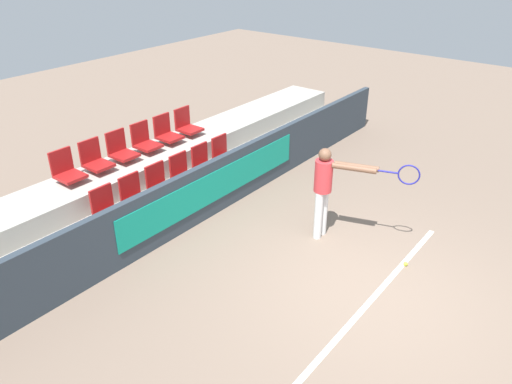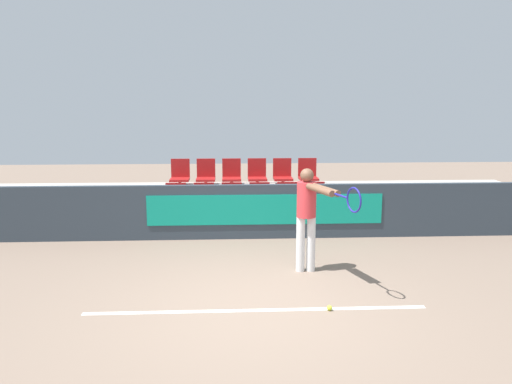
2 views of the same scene
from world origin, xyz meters
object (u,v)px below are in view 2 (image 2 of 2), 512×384
(stadium_chair_2, at_px, (232,200))
(stadium_chair_8, at_px, (232,175))
(stadium_chair_0, at_px, (176,201))
(stadium_chair_1, at_px, (204,200))
(stadium_chair_11, at_px, (308,174))
(stadium_chair_10, at_px, (283,174))
(stadium_chair_5, at_px, (315,199))
(tennis_player, at_px, (309,210))
(stadium_chair_4, at_px, (288,200))
(stadium_chair_6, at_px, (180,175))
(tennis_ball, at_px, (330,308))
(stadium_chair_7, at_px, (206,175))
(stadium_chair_3, at_px, (260,200))
(stadium_chair_9, at_px, (257,174))

(stadium_chair_2, distance_m, stadium_chair_8, 1.07)
(stadium_chair_0, distance_m, stadium_chair_2, 1.12)
(stadium_chair_1, relative_size, stadium_chair_11, 1.00)
(stadium_chair_11, bearing_deg, stadium_chair_10, 180.00)
(stadium_chair_11, bearing_deg, stadium_chair_5, -90.00)
(stadium_chair_10, distance_m, tennis_player, 3.69)
(stadium_chair_4, height_order, stadium_chair_6, stadium_chair_6)
(stadium_chair_11, relative_size, tennis_ball, 8.43)
(stadium_chair_7, bearing_deg, stadium_chair_10, 0.00)
(stadium_chair_3, relative_size, stadium_chair_4, 1.00)
(stadium_chair_5, height_order, stadium_chair_11, stadium_chair_11)
(tennis_ball, bearing_deg, stadium_chair_8, 103.00)
(stadium_chair_2, height_order, stadium_chair_3, same)
(stadium_chair_7, xyz_separation_m, stadium_chair_10, (1.67, 0.00, 0.00))
(stadium_chair_11, bearing_deg, stadium_chair_7, 180.00)
(stadium_chair_2, height_order, stadium_chair_11, stadium_chair_11)
(stadium_chair_10, distance_m, tennis_ball, 5.16)
(tennis_ball, bearing_deg, stadium_chair_10, 90.63)
(stadium_chair_9, xyz_separation_m, stadium_chair_10, (0.56, 0.00, 0.00))
(stadium_chair_3, height_order, tennis_player, tennis_player)
(stadium_chair_0, bearing_deg, tennis_player, -50.21)
(stadium_chair_10, relative_size, tennis_ball, 8.43)
(stadium_chair_10, bearing_deg, stadium_chair_5, -60.92)
(stadium_chair_8, bearing_deg, stadium_chair_10, 0.00)
(stadium_chair_0, distance_m, stadium_chair_9, 1.99)
(stadium_chair_5, height_order, stadium_chair_7, stadium_chair_7)
(stadium_chair_4, bearing_deg, tennis_player, -89.85)
(stadium_chair_10, relative_size, stadium_chair_11, 1.00)
(stadium_chair_3, xyz_separation_m, stadium_chair_8, (-0.56, 1.00, 0.37))
(stadium_chair_0, distance_m, stadium_chair_11, 2.99)
(stadium_chair_2, bearing_deg, stadium_chair_11, 30.94)
(stadium_chair_4, relative_size, stadium_chair_6, 1.00)
(stadium_chair_3, bearing_deg, stadium_chair_7, 138.04)
(stadium_chair_1, distance_m, stadium_chair_5, 2.23)
(stadium_chair_8, height_order, stadium_chair_11, same)
(stadium_chair_0, height_order, stadium_chair_8, stadium_chair_8)
(stadium_chair_1, relative_size, stadium_chair_8, 1.00)
(tennis_player, distance_m, tennis_ball, 1.66)
(stadium_chair_10, bearing_deg, stadium_chair_2, -138.04)
(stadium_chair_0, xyz_separation_m, stadium_chair_7, (0.56, 1.00, 0.37))
(stadium_chair_6, xyz_separation_m, stadium_chair_8, (1.12, 0.00, 0.00))
(stadium_chair_0, height_order, stadium_chair_11, stadium_chair_11)
(stadium_chair_11, relative_size, tennis_player, 0.36)
(stadium_chair_5, bearing_deg, stadium_chair_11, 90.00)
(tennis_player, bearing_deg, stadium_chair_1, 103.34)
(stadium_chair_2, xyz_separation_m, stadium_chair_5, (1.67, 0.00, 0.00))
(stadium_chair_8, bearing_deg, stadium_chair_0, -138.04)
(stadium_chair_2, bearing_deg, tennis_ball, -73.95)
(stadium_chair_3, height_order, stadium_chair_11, stadium_chair_11)
(stadium_chair_4, distance_m, stadium_chair_11, 1.21)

